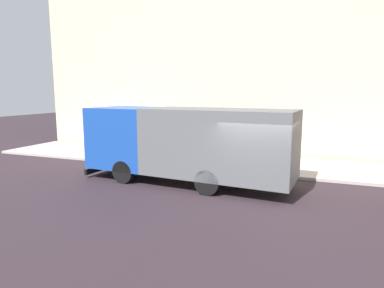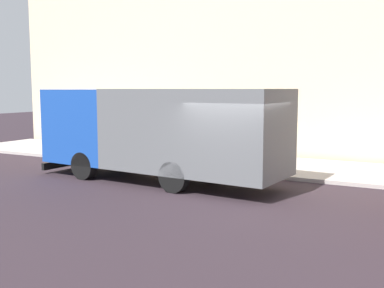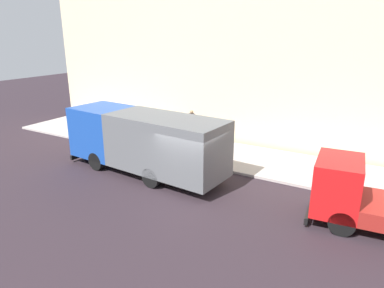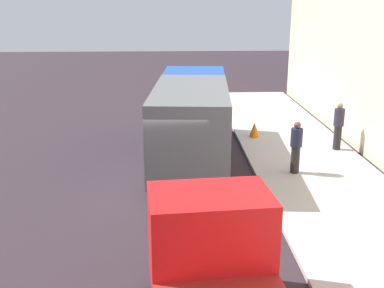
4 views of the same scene
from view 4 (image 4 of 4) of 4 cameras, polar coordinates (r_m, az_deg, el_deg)
name	(u,v)px [view 4 (image 4 of 4)]	position (r m, az deg, el deg)	size (l,w,h in m)	color
ground	(163,192)	(14.38, -3.52, -5.72)	(80.00, 80.00, 0.00)	#2D2229
sidewalk	(329,187)	(15.13, 16.07, -4.95)	(4.11, 30.00, 0.12)	#B5ABA6
large_utility_truck	(192,116)	(16.59, 0.00, 3.33)	(2.98, 8.24, 2.86)	#1946A4
small_flatbed_truck	(219,283)	(8.21, 3.26, -16.32)	(2.58, 4.92, 2.26)	red
pedestrian_walking	(338,125)	(18.45, 17.16, 2.18)	(0.50, 0.50, 1.78)	black
pedestrian_standing	(296,146)	(15.60, 12.38, -0.25)	(0.54, 0.54, 1.71)	black
traffic_cone_orange	(254,129)	(19.61, 7.50, 1.74)	(0.43, 0.43, 0.61)	orange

